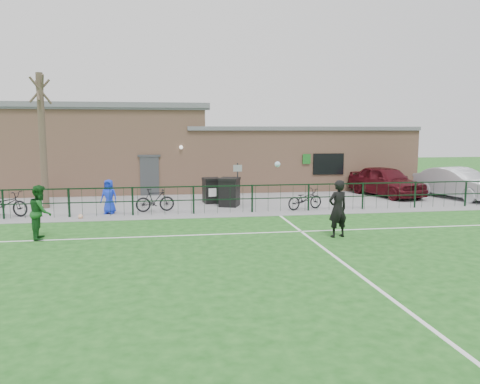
{
  "coord_description": "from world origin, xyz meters",
  "views": [
    {
      "loc": [
        -2.6,
        -11.44,
        3.5
      ],
      "look_at": [
        0.0,
        5.0,
        1.3
      ],
      "focal_mm": 35.0,
      "sensor_mm": 36.0,
      "label": 1
    }
  ],
  "objects": [
    {
      "name": "sign_post",
      "position": [
        0.62,
        9.65,
        1.02
      ],
      "size": [
        0.06,
        0.06,
        2.0
      ],
      "primitive_type": "cylinder",
      "rotation": [
        0.0,
        0.0,
        -0.01
      ],
      "color": "black",
      "rests_on": "paving_strip"
    },
    {
      "name": "bare_tree",
      "position": [
        -8.0,
        10.5,
        3.0
      ],
      "size": [
        0.3,
        0.3,
        6.0
      ],
      "primitive_type": "cylinder",
      "color": "#443629",
      "rests_on": "ground"
    },
    {
      "name": "paving_strip",
      "position": [
        0.0,
        13.5,
        0.01
      ],
      "size": [
        34.0,
        13.0,
        0.02
      ],
      "primitive_type": "cube",
      "color": "gray",
      "rests_on": "ground"
    },
    {
      "name": "spectator_child",
      "position": [
        -5.01,
        8.57,
        0.74
      ],
      "size": [
        0.8,
        0.64,
        1.44
      ],
      "primitive_type": "imported",
      "rotation": [
        0.0,
        0.0,
        -0.28
      ],
      "color": "#1632D3",
      "rests_on": "paving_strip"
    },
    {
      "name": "ground",
      "position": [
        0.0,
        0.0,
        0.0
      ],
      "size": [
        90.0,
        90.0,
        0.0
      ],
      "primitive_type": "plane",
      "color": "#184F17",
      "rests_on": "ground"
    },
    {
      "name": "wheelie_bin_right",
      "position": [
        -0.47,
        10.82,
        0.58
      ],
      "size": [
        0.86,
        0.94,
        1.13
      ],
      "primitive_type": "cube",
      "rotation": [
        0.0,
        0.0,
        0.14
      ],
      "color": "black",
      "rests_on": "paving_strip"
    },
    {
      "name": "pitch_line_perp",
      "position": [
        2.0,
        0.0,
        0.0
      ],
      "size": [
        0.1,
        16.0,
        0.01
      ],
      "primitive_type": "cube",
      "color": "white",
      "rests_on": "ground"
    },
    {
      "name": "pitch_line_touch",
      "position": [
        0.0,
        7.8,
        0.0
      ],
      "size": [
        28.0,
        0.1,
        0.01
      ],
      "primitive_type": "cube",
      "color": "white",
      "rests_on": "ground"
    },
    {
      "name": "outfield_player",
      "position": [
        -6.66,
        4.28,
        0.88
      ],
      "size": [
        0.78,
        0.94,
        1.76
      ],
      "primitive_type": "imported",
      "rotation": [
        0.0,
        0.0,
        1.71
      ],
      "color": "#164F1B",
      "rests_on": "ground"
    },
    {
      "name": "pitch_line_mid",
      "position": [
        0.0,
        4.0,
        0.0
      ],
      "size": [
        28.0,
        0.1,
        0.01
      ],
      "primitive_type": "cube",
      "color": "white",
      "rests_on": "ground"
    },
    {
      "name": "bicycle_c",
      "position": [
        -9.1,
        8.64,
        0.53
      ],
      "size": [
        2.07,
        1.3,
        1.03
      ],
      "primitive_type": "imported",
      "rotation": [
        0.0,
        0.0,
        1.23
      ],
      "color": "black",
      "rests_on": "paving_strip"
    },
    {
      "name": "car_silver",
      "position": [
        12.19,
        10.35,
        0.81
      ],
      "size": [
        2.8,
        5.04,
        1.57
      ],
      "primitive_type": "imported",
      "rotation": [
        0.0,
        0.0,
        0.25
      ],
      "color": "#B4B5BC",
      "rests_on": "paving_strip"
    },
    {
      "name": "ball_ground",
      "position": [
        -6.01,
        7.61,
        0.1
      ],
      "size": [
        0.2,
        0.2,
        0.2
      ],
      "primitive_type": "sphere",
      "color": "white",
      "rests_on": "ground"
    },
    {
      "name": "bicycle_e",
      "position": [
        3.44,
        8.33,
        0.48
      ],
      "size": [
        1.85,
        1.13,
        0.92
      ],
      "primitive_type": "imported",
      "rotation": [
        0.0,
        0.0,
        1.89
      ],
      "color": "black",
      "rests_on": "paving_strip"
    },
    {
      "name": "bicycle_d",
      "position": [
        -3.11,
        8.79,
        0.52
      ],
      "size": [
        1.71,
        0.72,
        0.99
      ],
      "primitive_type": "imported",
      "rotation": [
        0.0,
        0.0,
        1.72
      ],
      "color": "black",
      "rests_on": "paving_strip"
    },
    {
      "name": "goalkeeper_kick",
      "position": [
        2.91,
        3.05,
        0.97
      ],
      "size": [
        1.78,
        3.56,
        2.31
      ],
      "color": "black",
      "rests_on": "ground"
    },
    {
      "name": "clubhouse",
      "position": [
        -0.88,
        16.5,
        2.22
      ],
      "size": [
        24.25,
        5.4,
        4.96
      ],
      "color": "tan",
      "rests_on": "ground"
    },
    {
      "name": "wheelie_bin_left",
      "position": [
        0.25,
        9.73,
        0.63
      ],
      "size": [
        1.09,
        1.16,
        1.23
      ],
      "primitive_type": "cube",
      "rotation": [
        0.0,
        0.0,
        -0.38
      ],
      "color": "black",
      "rests_on": "paving_strip"
    },
    {
      "name": "perimeter_fence",
      "position": [
        0.0,
        8.0,
        0.6
      ],
      "size": [
        28.0,
        0.1,
        1.2
      ],
      "primitive_type": "cube",
      "color": "black",
      "rests_on": "ground"
    },
    {
      "name": "car_maroon",
      "position": [
        8.94,
        11.78,
        0.82
      ],
      "size": [
        3.0,
        5.03,
        1.6
      ],
      "primitive_type": "imported",
      "rotation": [
        0.0,
        0.0,
        0.25
      ],
      "color": "#460C14",
      "rests_on": "paving_strip"
    }
  ]
}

